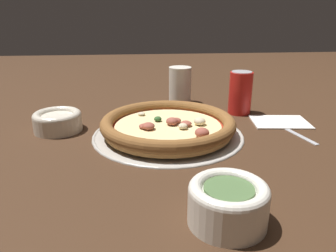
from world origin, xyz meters
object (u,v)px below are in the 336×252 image
at_px(pizza_tray, 168,134).
at_px(beverage_can, 240,93).
at_px(bowl_near, 58,121).
at_px(bowl_far, 228,202).
at_px(napkin, 280,121).
at_px(drinking_cup, 180,85).
at_px(fork, 288,130).
at_px(pizza, 168,125).

xyz_separation_m(pizza_tray, beverage_can, (0.23, 0.16, 0.06)).
bearing_deg(bowl_near, bowl_far, -51.52).
distance_m(bowl_near, napkin, 0.59).
xyz_separation_m(pizza_tray, napkin, (0.31, 0.06, 0.00)).
xyz_separation_m(drinking_cup, fork, (0.24, -0.28, -0.06)).
bearing_deg(bowl_far, napkin, 58.10).
bearing_deg(pizza, beverage_can, 35.01).
xyz_separation_m(bowl_far, napkin, (0.26, 0.42, -0.03)).
bearing_deg(drinking_cup, bowl_far, -91.18).
distance_m(pizza_tray, bowl_near, 0.28).
distance_m(pizza_tray, bowl_far, 0.36).
height_order(bowl_near, napkin, bowl_near).
xyz_separation_m(bowl_near, napkin, (0.59, 0.01, -0.02)).
distance_m(bowl_far, beverage_can, 0.54).
xyz_separation_m(pizza, drinking_cup, (0.07, 0.29, 0.03)).
xyz_separation_m(fork, beverage_can, (-0.08, 0.15, 0.06)).
distance_m(fork, beverage_can, 0.18).
distance_m(bowl_near, fork, 0.59).
relative_size(bowl_near, bowl_far, 1.04).
bearing_deg(drinking_cup, pizza, -102.84).
bearing_deg(bowl_near, pizza, -11.91).
xyz_separation_m(pizza_tray, bowl_near, (-0.27, 0.06, 0.02)).
bearing_deg(fork, pizza, 77.52).
relative_size(pizza, beverage_can, 2.64).
height_order(pizza, fork, pizza).
bearing_deg(bowl_near, beverage_can, 11.31).
bearing_deg(beverage_can, napkin, -47.97).
xyz_separation_m(napkin, beverage_can, (-0.09, 0.10, 0.06)).
bearing_deg(napkin, pizza_tray, -168.65).
bearing_deg(bowl_far, pizza, 98.40).
xyz_separation_m(bowl_near, beverage_can, (0.50, 0.10, 0.04)).
bearing_deg(pizza_tray, bowl_near, 168.17).
bearing_deg(fork, pizza_tray, 77.43).
relative_size(pizza_tray, bowl_near, 3.09).
distance_m(napkin, fork, 0.06).
xyz_separation_m(bowl_far, beverage_can, (0.17, 0.51, 0.03)).
relative_size(drinking_cup, beverage_can, 0.95).
xyz_separation_m(napkin, fork, (-0.00, -0.06, -0.00)).
relative_size(bowl_far, beverage_can, 0.93).
distance_m(pizza_tray, fork, 0.31).
height_order(pizza, bowl_far, bowl_far).
xyz_separation_m(pizza, beverage_can, (0.23, 0.16, 0.03)).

